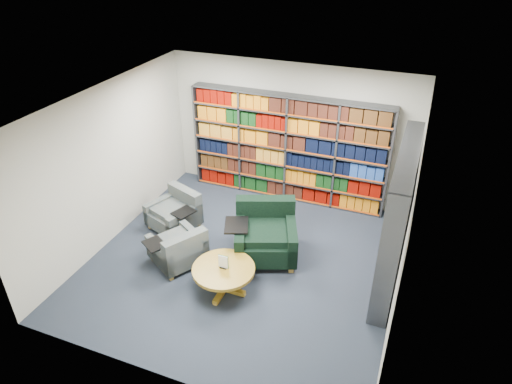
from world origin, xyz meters
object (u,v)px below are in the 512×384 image
(chair_teal_left, at_px, (177,213))
(coffee_table, at_px, (224,273))
(chair_green_right, at_px, (265,235))
(chair_teal_front, at_px, (180,250))

(chair_teal_left, bearing_deg, coffee_table, -39.67)
(chair_green_right, xyz_separation_m, coffee_table, (-0.26, -1.15, -0.01))
(chair_teal_left, relative_size, coffee_table, 1.09)
(chair_green_right, bearing_deg, chair_teal_left, 175.04)
(chair_teal_front, bearing_deg, chair_green_right, 34.00)
(chair_teal_left, xyz_separation_m, chair_green_right, (1.84, -0.16, 0.09))
(chair_teal_left, xyz_separation_m, chair_teal_front, (0.62, -0.99, -0.00))
(chair_green_right, bearing_deg, coffee_table, -102.76)
(chair_teal_left, bearing_deg, chair_green_right, -4.96)
(chair_teal_front, height_order, coffee_table, chair_teal_front)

